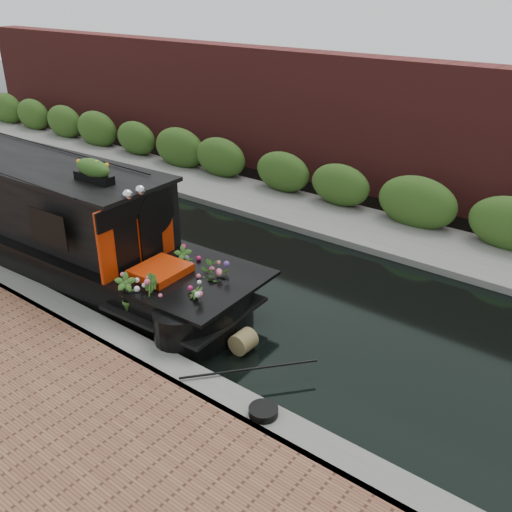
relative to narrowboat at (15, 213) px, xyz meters
The scene contains 8 objects.
ground 5.41m from the narrowboat, 21.69° to the left, with size 80.00×80.00×0.00m, color black.
near_bank_coping 5.21m from the narrowboat, 15.01° to the right, with size 40.00×0.60×0.50m, color slate.
far_bank_path 7.97m from the narrowboat, 51.23° to the left, with size 40.00×2.40×0.34m, color slate.
far_hedge 8.68m from the narrowboat, 54.97° to the left, with size 40.00×1.10×2.80m, color #30521B.
far_brick_wall 10.46m from the narrowboat, 61.61° to the left, with size 40.00×1.00×8.00m, color #59211E.
narrowboat is the anchor object (origin of this frame).
rope_fender 7.14m from the narrowboat, ahead, with size 0.39×0.39×0.39m, color brown.
coiled_mooring_rope 8.69m from the narrowboat, ahead, with size 0.44×0.44×0.12m, color black.
Camera 1 is at (7.51, -8.45, 5.95)m, focal length 40.00 mm.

